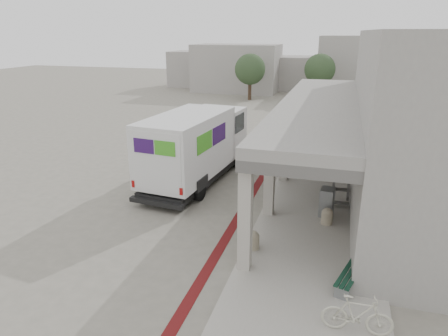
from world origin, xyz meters
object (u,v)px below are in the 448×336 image
(fedex_truck, at_px, (197,145))
(bicycle_cream, at_px, (357,315))
(bench, at_px, (351,274))
(utility_cabinet, at_px, (327,202))

(fedex_truck, distance_m, bicycle_cream, 11.58)
(bench, xyz_separation_m, utility_cabinet, (-0.90, 4.47, 0.23))
(fedex_truck, relative_size, utility_cabinet, 7.47)
(fedex_truck, xyz_separation_m, bicycle_cream, (7.28, -8.92, -1.21))
(fedex_truck, height_order, bicycle_cream, fedex_truck)
(utility_cabinet, bearing_deg, fedex_truck, 165.47)
(bench, bearing_deg, bicycle_cream, -69.88)
(utility_cabinet, bearing_deg, bench, -71.56)
(utility_cabinet, relative_size, bicycle_cream, 0.66)
(fedex_truck, relative_size, bench, 4.23)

